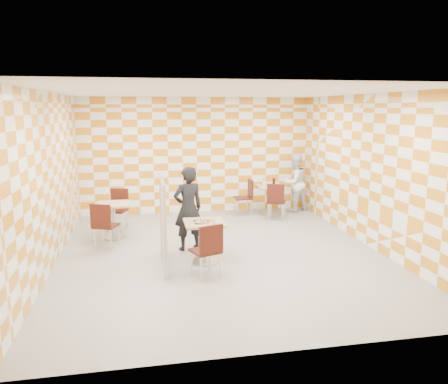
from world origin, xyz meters
name	(u,v)px	position (x,y,z in m)	size (l,w,h in m)	color
room_shell	(216,171)	(0.00, 0.54, 1.50)	(7.00, 7.00, 7.00)	gray
main_table	(205,235)	(-0.37, -0.42, 0.51)	(0.70, 0.70, 0.75)	tan
second_table	(271,195)	(1.82, 2.79, 0.51)	(0.70, 0.70, 0.75)	tan
empty_table	(113,214)	(-2.05, 1.44, 0.51)	(0.70, 0.70, 0.75)	tan
chair_main_front	(208,247)	(-0.43, -1.22, 0.54)	(0.54, 0.55, 0.92)	#3A130B
chair_second_front	(276,199)	(1.77, 2.20, 0.54)	(0.56, 0.57, 0.92)	#3A130B
chair_second_side	(246,194)	(1.20, 2.89, 0.54)	(0.44, 0.43, 0.92)	#3A130B
chair_empty_near	(104,222)	(-2.19, 0.67, 0.54)	(0.55, 0.56, 0.92)	#3A130B
chair_empty_far	(118,206)	(-1.98, 2.12, 0.54)	(0.54, 0.55, 0.92)	#3A130B
partition	(163,222)	(-1.10, -0.48, 0.79)	(0.08, 1.38, 1.55)	white
man_dark	(188,209)	(-0.57, 0.36, 0.82)	(0.60, 0.39, 1.64)	black
man_white	(295,183)	(2.55, 3.05, 0.77)	(0.75, 0.59, 1.55)	white
pizza_on_foil	(205,221)	(-0.37, -0.44, 0.77)	(0.40, 0.40, 0.04)	silver
sport_bottle	(264,183)	(1.64, 2.83, 0.84)	(0.06, 0.06, 0.20)	white
soda_bottle	(274,182)	(1.90, 2.81, 0.85)	(0.07, 0.07, 0.23)	black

